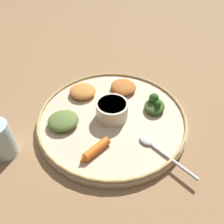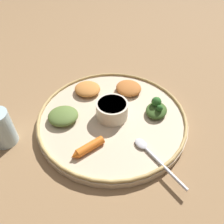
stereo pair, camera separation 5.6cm
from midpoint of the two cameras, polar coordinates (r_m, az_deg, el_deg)
The scene contains 11 objects.
ground_plane at distance 0.58m, azimuth 2.75°, elevation -2.39°, with size 2.40×2.40×0.00m, color olive.
platter at distance 0.58m, azimuth 2.78°, elevation -1.81°, with size 0.38×0.38×0.02m, color #C6B293.
platter_rim at distance 0.57m, azimuth 2.82°, elevation -1.01°, with size 0.38×0.38×0.01m, color tan.
center_bowl at distance 0.56m, azimuth 2.89°, elevation 0.51°, with size 0.08×0.08×0.04m.
spoon at distance 0.50m, azimuth 13.27°, elevation -10.63°, with size 0.15×0.04×0.01m.
greens_pile at distance 0.59m, azimuth 14.08°, elevation 0.70°, with size 0.07×0.08×0.04m.
carrot_near_spoon at distance 0.49m, azimuth -2.98°, elevation -9.37°, with size 0.03×0.08×0.02m.
mound_collards at distance 0.56m, azimuth -9.70°, elevation -1.11°, with size 0.08×0.07×0.03m, color #567033.
mound_chickpea at distance 0.65m, azimuth 6.79°, elevation 6.06°, with size 0.08×0.07×0.02m, color #B2662D.
mound_squash at distance 0.64m, azimuth -3.83°, elevation 5.85°, with size 0.07×0.07×0.02m, color #C67A38.
drinking_glass at distance 0.56m, azimuth -24.02°, elevation -4.42°, with size 0.06×0.06×0.09m.
Camera 2 is at (0.29, -0.29, 0.42)m, focal length 35.57 mm.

